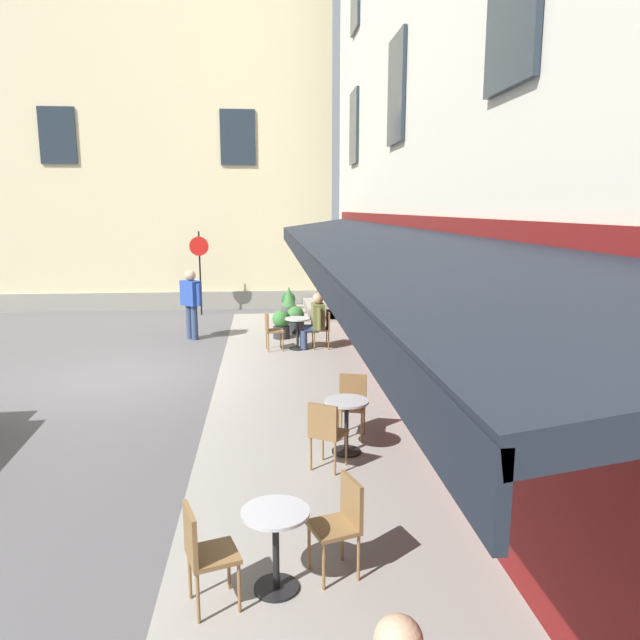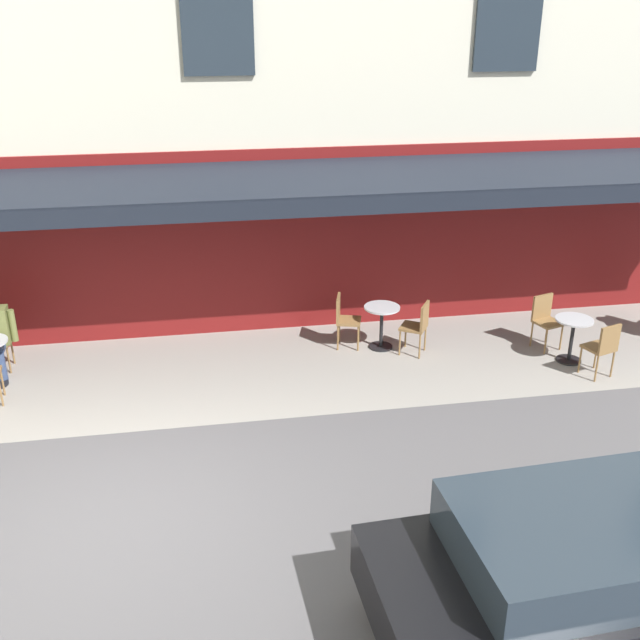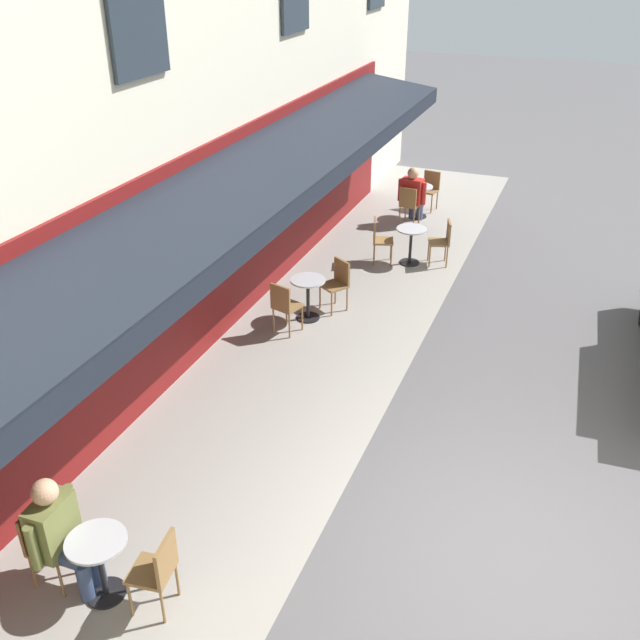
{
  "view_description": "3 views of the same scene",
  "coord_description": "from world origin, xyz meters",
  "px_view_note": "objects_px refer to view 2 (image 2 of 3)",
  "views": [
    {
      "loc": [
        -11.76,
        -2.77,
        3.31
      ],
      "look_at": [
        -2.6,
        -3.62,
        1.58
      ],
      "focal_mm": 33.51,
      "sensor_mm": 36.0,
      "label": 1
    },
    {
      "loc": [
        -1.16,
        7.22,
        5.42
      ],
      "look_at": [
        -2.79,
        -2.29,
        1.26
      ],
      "focal_mm": 41.65,
      "sensor_mm": 36.0,
      "label": 2
    },
    {
      "loc": [
        5.9,
        0.32,
        5.91
      ],
      "look_at": [
        -1.58,
        -2.63,
        1.5
      ],
      "focal_mm": 39.95,
      "sensor_mm": 36.0,
      "label": 3
    }
  ],
  "objects_px": {
    "parked_car_black": "(600,568)",
    "cafe_chair_wicker_corner_right": "(545,317)",
    "cafe_table_far_end": "(572,334)",
    "cafe_table_mid_terrace": "(382,321)",
    "cafe_chair_wicker_facing_street": "(344,316)",
    "cafe_chair_wicker_by_window": "(418,324)",
    "cafe_chair_wicker_near_door": "(603,345)"
  },
  "relations": [
    {
      "from": "cafe_chair_wicker_by_window",
      "to": "cafe_chair_wicker_facing_street",
      "type": "xyz_separation_m",
      "value": [
        1.14,
        -0.5,
        0.0
      ]
    },
    {
      "from": "cafe_chair_wicker_near_door",
      "to": "cafe_chair_wicker_by_window",
      "type": "bearing_deg",
      "value": -26.6
    },
    {
      "from": "cafe_chair_wicker_near_door",
      "to": "cafe_chair_wicker_corner_right",
      "type": "height_order",
      "value": "same"
    },
    {
      "from": "cafe_chair_wicker_near_door",
      "to": "cafe_table_far_end",
      "type": "bearing_deg",
      "value": -72.25
    },
    {
      "from": "cafe_chair_wicker_by_window",
      "to": "cafe_chair_wicker_corner_right",
      "type": "xyz_separation_m",
      "value": [
        -2.18,
        0.08,
        0.0
      ]
    },
    {
      "from": "cafe_chair_wicker_facing_street",
      "to": "cafe_chair_wicker_near_door",
      "type": "height_order",
      "value": "same"
    },
    {
      "from": "cafe_table_mid_terrace",
      "to": "cafe_chair_wicker_by_window",
      "type": "bearing_deg",
      "value": 147.87
    },
    {
      "from": "cafe_table_far_end",
      "to": "cafe_chair_wicker_near_door",
      "type": "height_order",
      "value": "cafe_chair_wicker_near_door"
    },
    {
      "from": "cafe_chair_wicker_near_door",
      "to": "cafe_chair_wicker_corner_right",
      "type": "xyz_separation_m",
      "value": [
        0.38,
        -1.2,
        0.0
      ]
    },
    {
      "from": "cafe_chair_wicker_facing_street",
      "to": "cafe_chair_wicker_corner_right",
      "type": "distance_m",
      "value": 3.38
    },
    {
      "from": "cafe_chair_wicker_by_window",
      "to": "cafe_chair_wicker_corner_right",
      "type": "height_order",
      "value": "same"
    },
    {
      "from": "cafe_chair_wicker_facing_street",
      "to": "parked_car_black",
      "type": "xyz_separation_m",
      "value": [
        -1.05,
        6.47,
        0.16
      ]
    },
    {
      "from": "cafe_table_far_end",
      "to": "cafe_chair_wicker_corner_right",
      "type": "relative_size",
      "value": 0.82
    },
    {
      "from": "cafe_table_mid_terrace",
      "to": "cafe_chair_wicker_near_door",
      "type": "relative_size",
      "value": 0.82
    },
    {
      "from": "parked_car_black",
      "to": "cafe_chair_wicker_by_window",
      "type": "bearing_deg",
      "value": -90.88
    },
    {
      "from": "cafe_chair_wicker_by_window",
      "to": "cafe_chair_wicker_corner_right",
      "type": "distance_m",
      "value": 2.18
    },
    {
      "from": "cafe_table_mid_terrace",
      "to": "parked_car_black",
      "type": "relative_size",
      "value": 0.17
    },
    {
      "from": "cafe_table_mid_terrace",
      "to": "cafe_chair_wicker_facing_street",
      "type": "height_order",
      "value": "cafe_chair_wicker_facing_street"
    },
    {
      "from": "cafe_chair_wicker_facing_street",
      "to": "cafe_table_mid_terrace",
      "type": "bearing_deg",
      "value": 164.67
    },
    {
      "from": "cafe_chair_wicker_near_door",
      "to": "cafe_chair_wicker_facing_street",
      "type": "bearing_deg",
      "value": -25.73
    },
    {
      "from": "cafe_table_far_end",
      "to": "cafe_chair_wicker_corner_right",
      "type": "bearing_deg",
      "value": -72.36
    },
    {
      "from": "cafe_chair_wicker_facing_street",
      "to": "cafe_chair_wicker_corner_right",
      "type": "height_order",
      "value": "same"
    },
    {
      "from": "cafe_chair_wicker_facing_street",
      "to": "cafe_table_far_end",
      "type": "height_order",
      "value": "cafe_chair_wicker_facing_street"
    },
    {
      "from": "cafe_table_mid_terrace",
      "to": "cafe_chair_wicker_near_door",
      "type": "distance_m",
      "value": 3.5
    },
    {
      "from": "cafe_table_mid_terrace",
      "to": "cafe_table_far_end",
      "type": "height_order",
      "value": "same"
    },
    {
      "from": "cafe_chair_wicker_by_window",
      "to": "cafe_chair_wicker_near_door",
      "type": "relative_size",
      "value": 1.0
    },
    {
      "from": "cafe_table_mid_terrace",
      "to": "cafe_table_far_end",
      "type": "distance_m",
      "value": 3.08
    },
    {
      "from": "parked_car_black",
      "to": "cafe_chair_wicker_facing_street",
      "type": "bearing_deg",
      "value": -80.75
    },
    {
      "from": "cafe_chair_wicker_by_window",
      "to": "cafe_table_far_end",
      "type": "height_order",
      "value": "cafe_chair_wicker_by_window"
    },
    {
      "from": "cafe_chair_wicker_facing_street",
      "to": "parked_car_black",
      "type": "distance_m",
      "value": 6.56
    },
    {
      "from": "parked_car_black",
      "to": "cafe_chair_wicker_corner_right",
      "type": "bearing_deg",
      "value": -111.12
    },
    {
      "from": "cafe_chair_wicker_facing_street",
      "to": "cafe_table_far_end",
      "type": "xyz_separation_m",
      "value": [
        -3.52,
        1.19,
        -0.06
      ]
    }
  ]
}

